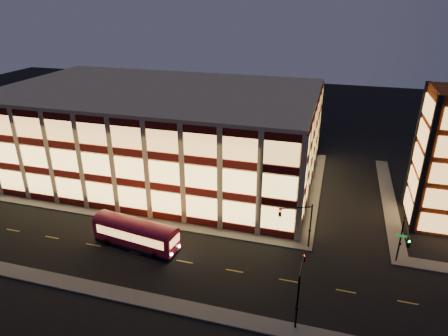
% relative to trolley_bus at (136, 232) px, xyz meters
% --- Properties ---
extents(ground, '(200.00, 200.00, 0.00)m').
position_rel_trolley_bus_xyz_m(ground, '(-3.33, 4.72, -2.02)').
color(ground, black).
rests_on(ground, ground).
extents(sidewalk_office_south, '(54.00, 2.00, 0.15)m').
position_rel_trolley_bus_xyz_m(sidewalk_office_south, '(-6.33, 5.72, -1.95)').
color(sidewalk_office_south, '#514F4C').
rests_on(sidewalk_office_south, ground).
extents(sidewalk_office_east, '(2.00, 30.00, 0.15)m').
position_rel_trolley_bus_xyz_m(sidewalk_office_east, '(19.67, 21.72, -1.95)').
color(sidewalk_office_east, '#514F4C').
rests_on(sidewalk_office_east, ground).
extents(sidewalk_tower_west, '(2.00, 30.00, 0.15)m').
position_rel_trolley_bus_xyz_m(sidewalk_tower_west, '(30.67, 21.72, -1.95)').
color(sidewalk_tower_west, '#514F4C').
rests_on(sidewalk_tower_west, ground).
extents(sidewalk_near, '(100.00, 2.00, 0.15)m').
position_rel_trolley_bus_xyz_m(sidewalk_near, '(-3.33, -8.28, -1.95)').
color(sidewalk_near, '#514F4C').
rests_on(sidewalk_near, ground).
extents(office_building, '(50.45, 30.45, 14.50)m').
position_rel_trolley_bus_xyz_m(office_building, '(-6.24, 21.63, 5.22)').
color(office_building, tan).
rests_on(office_building, ground).
extents(traffic_signal_far, '(3.79, 1.87, 6.00)m').
position_rel_trolley_bus_xyz_m(traffic_signal_far, '(18.88, 4.96, 2.09)').
color(traffic_signal_far, black).
rests_on(traffic_signal_far, ground).
extents(traffic_signal_right, '(1.20, 4.37, 6.00)m').
position_rel_trolley_bus_xyz_m(traffic_signal_right, '(30.17, 4.09, 2.08)').
color(traffic_signal_right, black).
rests_on(traffic_signal_right, ground).
extents(traffic_signal_near, '(0.32, 4.45, 6.00)m').
position_rel_trolley_bus_xyz_m(traffic_signal_near, '(20.17, -6.31, 2.10)').
color(traffic_signal_near, black).
rests_on(traffic_signal_near, ground).
extents(trolley_bus, '(11.05, 4.15, 3.65)m').
position_rel_trolley_bus_xyz_m(trolley_bus, '(0.00, 0.00, 0.00)').
color(trolley_bus, maroon).
rests_on(trolley_bus, ground).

